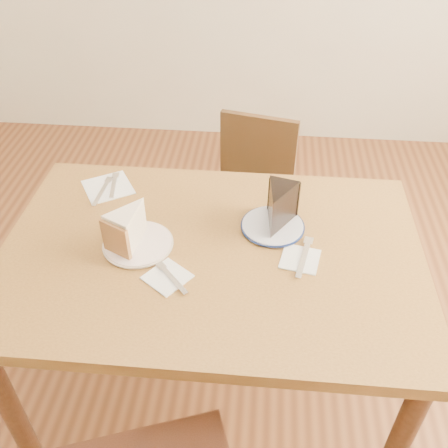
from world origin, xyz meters
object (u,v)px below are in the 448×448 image
plate_cream (138,244)px  plate_navy (273,226)px  chair_far (249,202)px  chocolate_cake (278,210)px  carrot_cake (132,226)px  table (212,274)px

plate_cream → plate_navy: same height
chair_far → chocolate_cake: chocolate_cake is taller
carrot_cake → table: bearing=24.6°
chair_far → plate_cream: size_ratio=4.01×
table → chocolate_cake: 0.27m
table → chair_far: 0.70m
table → plate_navy: plate_navy is taller
table → chocolate_cake: size_ratio=9.36×
chair_far → chocolate_cake: bearing=113.1°
table → carrot_cake: (-0.22, 0.01, 0.16)m
plate_cream → chocolate_cake: chocolate_cake is taller
plate_cream → carrot_cake: (-0.01, 0.01, 0.06)m
carrot_cake → chocolate_cake: size_ratio=0.97×
plate_cream → table: bearing=0.3°
chair_far → plate_navy: chair_far is taller
chair_far → plate_navy: size_ratio=4.24×
table → chair_far: (0.08, 0.66, -0.22)m
plate_navy → chocolate_cake: bearing=0.7°
table → plate_cream: 0.23m
chair_far → chocolate_cake: 0.68m
plate_cream → carrot_cake: size_ratio=1.55×
plate_cream → plate_navy: (0.38, 0.11, 0.00)m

